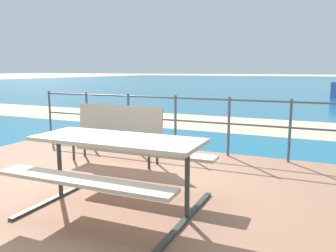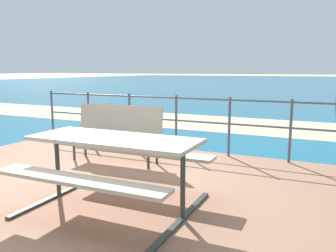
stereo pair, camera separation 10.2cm
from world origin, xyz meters
The scene contains 7 objects.
ground_plane centered at (0.00, 0.00, 0.00)m, with size 240.00×240.00×0.00m, color beige.
patio_paving centered at (0.00, 0.00, 0.03)m, with size 6.40×5.20×0.06m, color #996B51.
sea_water centered at (0.00, 40.00, 0.01)m, with size 90.00×90.00×0.01m, color #196B8E.
beach_strip centered at (0.00, 6.24, 0.01)m, with size 54.00×2.87×0.01m, color beige.
picnic_table centered at (0.48, -0.23, 0.65)m, with size 1.82×1.48×0.76m.
park_bench centered at (-0.57, 1.38, 0.60)m, with size 1.53×0.48×0.90m.
railing_fence centered at (0.00, 2.45, 0.69)m, with size 5.94×0.04×1.01m.
Camera 1 is at (2.40, -3.21, 1.52)m, focal length 36.67 mm.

